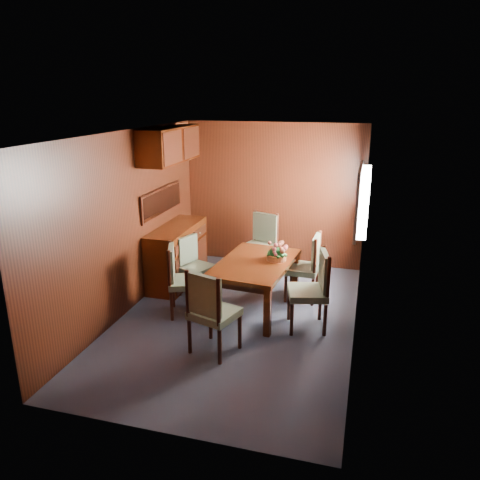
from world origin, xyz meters
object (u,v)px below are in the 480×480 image
(sideboard, at_px, (177,254))
(chair_head, at_px, (210,308))
(dining_table, at_px, (255,268))
(chair_right_near, at_px, (314,286))
(flower_centerpiece, at_px, (277,251))
(chair_left_near, at_px, (180,276))

(sideboard, xyz_separation_m, chair_head, (1.19, -1.90, 0.11))
(dining_table, bearing_deg, sideboard, 161.67)
(chair_right_near, height_order, chair_head, chair_right_near)
(chair_head, distance_m, flower_centerpiece, 1.51)
(sideboard, height_order, chair_left_near, chair_left_near)
(chair_left_near, distance_m, flower_centerpiece, 1.33)
(sideboard, bearing_deg, chair_left_near, -65.19)
(chair_right_near, relative_size, flower_centerpiece, 3.60)
(chair_head, height_order, flower_centerpiece, chair_head)
(chair_left_near, bearing_deg, sideboard, -175.90)
(chair_left_near, height_order, chair_head, chair_head)
(dining_table, distance_m, chair_head, 1.29)
(sideboard, xyz_separation_m, dining_table, (1.39, -0.62, 0.14))
(dining_table, height_order, chair_right_near, chair_right_near)
(sideboard, distance_m, dining_table, 1.53)
(chair_right_near, distance_m, chair_head, 1.39)
(dining_table, distance_m, chair_right_near, 0.90)
(sideboard, xyz_separation_m, chair_right_near, (2.23, -0.96, 0.12))
(chair_right_near, bearing_deg, sideboard, 52.33)
(sideboard, bearing_deg, chair_right_near, -23.30)
(chair_left_near, height_order, chair_right_near, chair_right_near)
(chair_left_near, bearing_deg, flower_centerpiece, 94.08)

